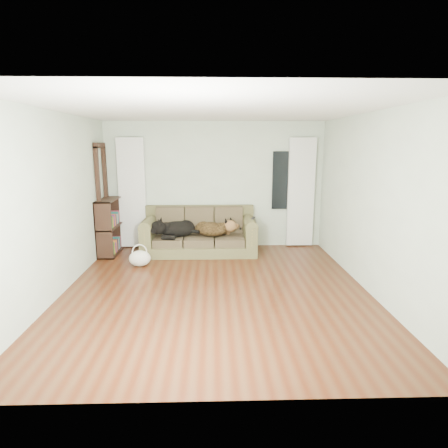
{
  "coord_description": "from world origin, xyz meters",
  "views": [
    {
      "loc": [
        -0.04,
        -5.29,
        2.14
      ],
      "look_at": [
        0.17,
        1.6,
        0.67
      ],
      "focal_mm": 30.0,
      "sensor_mm": 36.0,
      "label": 1
    }
  ],
  "objects_px": {
    "dog_shepherd": "(213,229)",
    "tote_bag": "(140,257)",
    "dog_black_lab": "(175,230)",
    "sofa": "(199,231)",
    "bookshelf": "(110,229)"
  },
  "relations": [
    {
      "from": "sofa",
      "to": "dog_black_lab",
      "type": "xyz_separation_m",
      "value": [
        -0.48,
        -0.04,
        0.03
      ]
    },
    {
      "from": "bookshelf",
      "to": "sofa",
      "type": "bearing_deg",
      "value": 3.28
    },
    {
      "from": "dog_black_lab",
      "to": "bookshelf",
      "type": "height_order",
      "value": "bookshelf"
    },
    {
      "from": "dog_shepherd",
      "to": "bookshelf",
      "type": "relative_size",
      "value": 0.63
    },
    {
      "from": "dog_black_lab",
      "to": "dog_shepherd",
      "type": "distance_m",
      "value": 0.75
    },
    {
      "from": "sofa",
      "to": "dog_shepherd",
      "type": "bearing_deg",
      "value": -2.92
    },
    {
      "from": "sofa",
      "to": "bookshelf",
      "type": "relative_size",
      "value": 2.04
    },
    {
      "from": "sofa",
      "to": "dog_shepherd",
      "type": "height_order",
      "value": "sofa"
    },
    {
      "from": "sofa",
      "to": "bookshelf",
      "type": "height_order",
      "value": "bookshelf"
    },
    {
      "from": "dog_black_lab",
      "to": "dog_shepherd",
      "type": "height_order",
      "value": "dog_shepherd"
    },
    {
      "from": "dog_shepherd",
      "to": "bookshelf",
      "type": "bearing_deg",
      "value": 25.54
    },
    {
      "from": "dog_black_lab",
      "to": "sofa",
      "type": "bearing_deg",
      "value": -5.45
    },
    {
      "from": "sofa",
      "to": "tote_bag",
      "type": "relative_size",
      "value": 5.75
    },
    {
      "from": "sofa",
      "to": "tote_bag",
      "type": "distance_m",
      "value": 1.36
    },
    {
      "from": "dog_shepherd",
      "to": "tote_bag",
      "type": "xyz_separation_m",
      "value": [
        -1.32,
        -0.81,
        -0.33
      ]
    }
  ]
}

